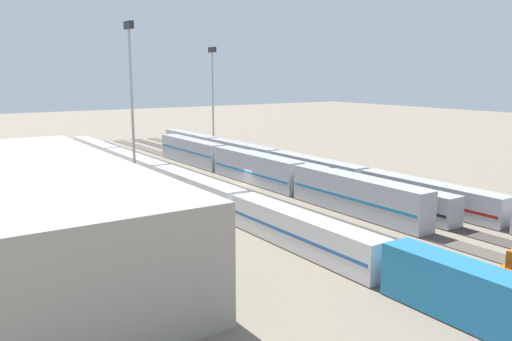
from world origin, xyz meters
name	(u,v)px	position (x,y,z in m)	size (l,w,h in m)	color
ground_plane	(243,185)	(0.00, 0.00, 0.00)	(400.00, 400.00, 0.00)	#756B5B
track_bed_0	(301,177)	(0.00, -12.50, 0.06)	(140.00, 2.80, 0.12)	#4C443D
track_bed_1	(279,180)	(0.00, -7.50, 0.06)	(140.00, 2.80, 0.12)	#3D3833
track_bed_2	(256,183)	(0.00, -2.50, 0.06)	(140.00, 2.80, 0.12)	#4C443D
track_bed_3	(230,186)	(0.00, 2.50, 0.06)	(140.00, 2.80, 0.12)	#3D3833
track_bed_4	(204,190)	(0.00, 7.50, 0.06)	(140.00, 2.80, 0.12)	#4C443D
track_bed_5	(175,194)	(0.00, 12.50, 0.06)	(140.00, 2.80, 0.12)	#4C443D
train_on_track_5	(189,187)	(-4.89, 12.50, 2.05)	(114.80, 3.06, 4.40)	#1E6B9E
train_on_track_0	(315,169)	(-3.66, -12.50, 2.00)	(119.80, 3.06, 3.80)	#A8AAB2
train_on_track_2	(255,168)	(0.04, -2.50, 2.61)	(71.40, 3.06, 5.00)	#A8AAB2
train_on_track_1	(325,181)	(-12.25, -7.50, 1.99)	(47.20, 3.06, 3.80)	#A8AAB2
light_mast_0	(213,85)	(37.35, -15.07, 15.94)	(2.80, 0.70, 24.66)	#9EA0A5
light_mast_1	(131,83)	(8.94, 15.55, 17.00)	(2.80, 0.70, 26.59)	#9EA0A5
maintenance_shed	(18,213)	(-17.82, 37.72, 4.75)	(48.86, 20.91, 9.51)	#9E9389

